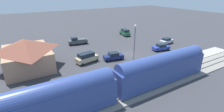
# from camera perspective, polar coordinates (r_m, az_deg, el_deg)

# --- Properties ---
(ground_plane) EXTENTS (200.00, 200.00, 0.00)m
(ground_plane) POSITION_cam_1_polar(r_m,az_deg,el_deg) (42.17, 5.47, 0.71)
(ground_plane) COLOR #38383D
(railway_track) EXTENTS (4.80, 70.00, 0.30)m
(railway_track) POSITION_cam_1_polar(r_m,az_deg,el_deg) (32.95, 20.01, -6.62)
(railway_track) COLOR gray
(railway_track) RESTS_ON ground
(platform) EXTENTS (3.20, 46.00, 0.30)m
(platform) POSITION_cam_1_polar(r_m,az_deg,el_deg) (35.23, 15.09, -4.05)
(platform) COLOR #A8A399
(platform) RESTS_ON ground
(station_building) EXTENTS (12.00, 9.21, 5.79)m
(station_building) POSITION_cam_1_polar(r_m,az_deg,el_deg) (37.59, -26.75, 0.66)
(station_building) COLOR tan
(station_building) RESTS_ON ground
(pedestrian_on_platform) EXTENTS (0.36, 0.36, 1.71)m
(pedestrian_on_platform) POSITION_cam_1_polar(r_m,az_deg,el_deg) (39.38, 21.88, -0.35)
(pedestrian_on_platform) COLOR #23284C
(pedestrian_on_platform) RESTS_ON platform
(pedestrian_waiting_far) EXTENTS (0.36, 0.36, 1.71)m
(pedestrian_waiting_far) POSITION_cam_1_polar(r_m,az_deg,el_deg) (30.70, 8.55, -5.10)
(pedestrian_waiting_far) COLOR #333338
(pedestrian_waiting_far) RESTS_ON platform
(sedan_navy) EXTENTS (2.52, 4.73, 1.74)m
(sedan_navy) POSITION_cam_1_polar(r_m,az_deg,el_deg) (38.23, 0.49, -0.01)
(sedan_navy) COLOR navy
(sedan_navy) RESTS_ON ground
(suv_tan) EXTENTS (2.81, 5.17, 2.22)m
(suv_tan) POSITION_cam_1_polar(r_m,az_deg,el_deg) (37.11, -8.53, -0.49)
(suv_tan) COLOR #C6B284
(suv_tan) RESTS_ON ground
(sedan_silver) EXTENTS (2.40, 4.70, 1.74)m
(sedan_silver) POSITION_cam_1_polar(r_m,az_deg,el_deg) (52.28, 17.87, 4.90)
(sedan_silver) COLOR silver
(sedan_silver) RESTS_ON ground
(sedan_blue) EXTENTS (2.64, 4.76, 1.74)m
(sedan_blue) POSITION_cam_1_polar(r_m,az_deg,el_deg) (46.02, 16.19, 2.89)
(sedan_blue) COLOR #283D9E
(sedan_blue) RESTS_ON ground
(pickup_charcoal) EXTENTS (2.80, 5.64, 2.14)m
(pickup_charcoal) POSITION_cam_1_polar(r_m,az_deg,el_deg) (50.22, -11.55, 5.03)
(pickup_charcoal) COLOR #47494F
(pickup_charcoal) RESTS_ON ground
(suv_green) EXTENTS (5.19, 3.10, 2.22)m
(suv_green) POSITION_cam_1_polar(r_m,az_deg,el_deg) (59.21, 4.39, 8.02)
(suv_green) COLOR #236638
(suv_green) RESTS_ON ground
(light_pole_near_platform) EXTENTS (0.44, 0.44, 8.89)m
(light_pole_near_platform) POSITION_cam_1_polar(r_m,az_deg,el_deg) (32.71, 7.61, 4.59)
(light_pole_near_platform) COLOR #515156
(light_pole_near_platform) RESTS_ON ground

